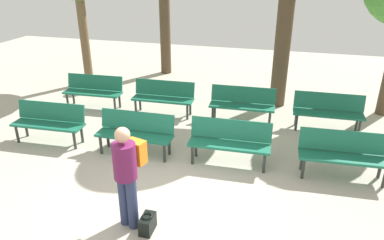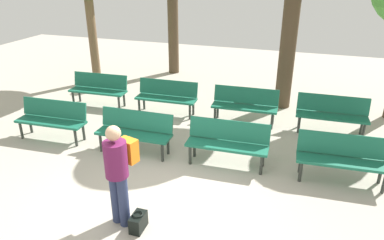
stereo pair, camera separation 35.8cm
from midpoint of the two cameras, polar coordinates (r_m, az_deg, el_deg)
The scene contains 12 objects.
ground_plane at distance 6.25m, azimuth -7.29°, elevation -12.81°, with size 24.00×24.00×0.00m, color #B2A899.
bench_r0_c0 at distance 8.58m, azimuth -22.85°, elevation -0.06°, with size 1.62×0.56×0.87m.
bench_r0_c1 at distance 7.55m, azimuth -10.32°, elevation -1.71°, with size 1.61×0.50×0.87m.
bench_r0_c2 at distance 7.08m, azimuth 4.58°, elevation -3.17°, with size 1.62×0.54×0.87m.
bench_r0_c3 at distance 7.11m, azimuth 21.63°, elevation -4.82°, with size 1.62×0.57×0.87m.
bench_r1_c0 at distance 10.27m, azimuth -16.34°, elevation 4.69°, with size 1.62×0.56×0.87m.
bench_r1_c1 at distance 9.43m, azimuth -5.64°, elevation 3.86°, with size 1.62×0.54×0.87m.
bench_r1_c2 at distance 8.99m, azimuth 6.87°, elevation 2.78°, with size 1.62×0.54×0.87m.
bench_r1_c3 at distance 9.01m, azimuth 19.77°, elevation 1.53°, with size 1.61×0.52×0.87m.
tree_3 at distance 12.87m, azimuth -5.15°, elevation 15.16°, with size 0.37×0.37×3.56m.
visitor_with_backpack at distance 5.35m, azimuth -12.17°, elevation -8.00°, with size 0.44×0.58×1.65m.
handbag at distance 5.63m, azimuth -8.96°, elevation -15.96°, with size 0.18×0.32×0.29m.
Camera 1 is at (1.89, -4.64, 3.72)m, focal length 33.57 mm.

